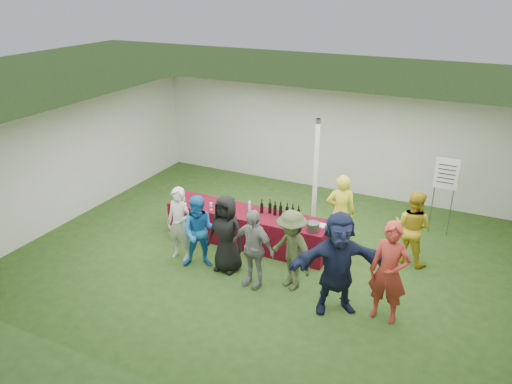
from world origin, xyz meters
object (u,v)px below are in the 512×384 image
at_px(customer_3, 253,248).
at_px(customer_4, 291,250).
at_px(customer_2, 226,234).
at_px(customer_5, 338,263).
at_px(wine_list_sign, 446,180).
at_px(staff_back, 412,227).
at_px(serving_table, 248,228).
at_px(customer_6, 389,272).
at_px(customer_1, 200,232).
at_px(staff_pourer, 341,213).
at_px(dump_bucket, 313,227).
at_px(customer_0, 179,224).

xyz_separation_m(customer_3, customer_4, (0.67, 0.22, 0.01)).
distance_m(customer_2, customer_5, 2.36).
distance_m(wine_list_sign, customer_4, 4.12).
bearing_deg(staff_back, customer_2, 45.51).
bearing_deg(customer_3, serving_table, 130.17).
distance_m(wine_list_sign, customer_3, 4.69).
bearing_deg(wine_list_sign, customer_6, -96.50).
distance_m(customer_1, customer_5, 2.87).
xyz_separation_m(staff_pourer, customer_6, (1.42, -1.97, 0.06)).
xyz_separation_m(serving_table, customer_4, (1.48, -1.16, 0.41)).
bearing_deg(customer_4, customer_3, -134.14).
bearing_deg(customer_2, dump_bucket, 34.32).
distance_m(dump_bucket, customer_3, 1.39).
relative_size(dump_bucket, staff_pourer, 0.15).
height_order(wine_list_sign, customer_4, wine_list_sign).
height_order(staff_back, customer_6, customer_6).
height_order(serving_table, dump_bucket, dump_bucket).
distance_m(dump_bucket, customer_6, 2.05).
xyz_separation_m(staff_pourer, staff_back, (1.45, 0.10, -0.06)).
relative_size(customer_1, customer_5, 0.81).
height_order(customer_1, customer_3, customer_3).
height_order(wine_list_sign, customer_1, wine_list_sign).
distance_m(dump_bucket, customer_4, 0.95).
xyz_separation_m(serving_table, staff_back, (3.31, 0.74, 0.40)).
distance_m(dump_bucket, customer_1, 2.22).
distance_m(wine_list_sign, customer_6, 3.66).
height_order(customer_0, customer_6, customer_6).
bearing_deg(customer_4, customer_0, -152.68).
bearing_deg(customer_6, wine_list_sign, 88.28).
xyz_separation_m(wine_list_sign, staff_back, (-0.38, -1.54, -0.54)).
distance_m(dump_bucket, staff_back, 2.00).
bearing_deg(customer_2, serving_table, 97.46).
bearing_deg(customer_5, customer_4, 131.48).
bearing_deg(staff_back, customer_5, 83.58).
bearing_deg(dump_bucket, wine_list_sign, 49.56).
distance_m(customer_3, customer_6, 2.47).
distance_m(staff_pourer, customer_4, 1.84).
bearing_deg(staff_pourer, wine_list_sign, -157.75).
distance_m(customer_4, customer_6, 1.80).
bearing_deg(customer_5, customer_2, 140.74).
xyz_separation_m(wine_list_sign, customer_4, (-2.20, -3.44, -0.53)).
height_order(staff_back, customer_2, customer_2).
xyz_separation_m(customer_4, customer_6, (1.79, -0.17, 0.12)).
bearing_deg(wine_list_sign, customer_1, -139.34).
xyz_separation_m(dump_bucket, customer_5, (0.88, -1.24, 0.09)).
relative_size(dump_bucket, customer_6, 0.14).
bearing_deg(staff_pourer, customer_6, 106.12).
xyz_separation_m(serving_table, customer_5, (2.44, -1.46, 0.56)).
bearing_deg(customer_5, staff_pourer, 74.26).
relative_size(dump_bucket, customer_1, 0.17).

